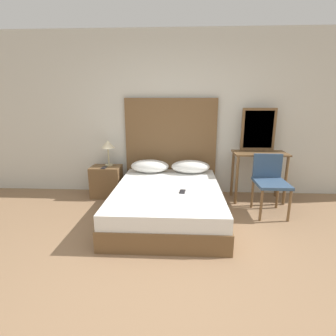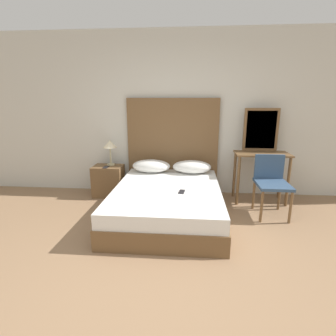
# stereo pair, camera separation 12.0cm
# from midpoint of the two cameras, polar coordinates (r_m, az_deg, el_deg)

# --- Properties ---
(ground_plane) EXTENTS (16.00, 16.00, 0.00)m
(ground_plane) POSITION_cam_midpoint_polar(r_m,az_deg,el_deg) (2.49, -2.52, -25.27)
(ground_plane) COLOR #8C6B4C
(wall_back) EXTENTS (10.00, 0.06, 2.70)m
(wall_back) POSITION_cam_midpoint_polar(r_m,az_deg,el_deg) (4.52, 0.46, 11.44)
(wall_back) COLOR silver
(wall_back) RESTS_ON ground_plane
(bed) EXTENTS (1.47, 1.98, 0.43)m
(bed) POSITION_cam_midpoint_polar(r_m,az_deg,el_deg) (3.70, -1.01, -7.41)
(bed) COLOR brown
(bed) RESTS_ON ground_plane
(headboard) EXTENTS (1.54, 0.05, 1.63)m
(headboard) POSITION_cam_midpoint_polar(r_m,az_deg,el_deg) (4.51, -0.16, 4.59)
(headboard) COLOR brown
(headboard) RESTS_ON ground_plane
(pillow_left) EXTENTS (0.63, 0.35, 0.21)m
(pillow_left) POSITION_cam_midpoint_polar(r_m,az_deg,el_deg) (4.35, -4.77, 0.41)
(pillow_left) COLOR white
(pillow_left) RESTS_ON bed
(pillow_right) EXTENTS (0.63, 0.35, 0.21)m
(pillow_right) POSITION_cam_midpoint_polar(r_m,az_deg,el_deg) (4.32, 4.13, 0.29)
(pillow_right) COLOR white
(pillow_right) RESTS_ON bed
(phone_on_bed) EXTENTS (0.09, 0.16, 0.01)m
(phone_on_bed) POSITION_cam_midpoint_polar(r_m,az_deg,el_deg) (3.45, 2.18, -5.15)
(phone_on_bed) COLOR #232328
(phone_on_bed) RESTS_ON bed
(nightstand) EXTENTS (0.49, 0.37, 0.52)m
(nightstand) POSITION_cam_midpoint_polar(r_m,az_deg,el_deg) (4.57, -13.95, -2.86)
(nightstand) COLOR brown
(nightstand) RESTS_ON ground_plane
(table_lamp) EXTENTS (0.22, 0.22, 0.43)m
(table_lamp) POSITION_cam_midpoint_polar(r_m,az_deg,el_deg) (4.49, -13.71, 4.76)
(table_lamp) COLOR tan
(table_lamp) RESTS_ON nightstand
(phone_on_nightstand) EXTENTS (0.08, 0.15, 0.01)m
(phone_on_nightstand) POSITION_cam_midpoint_polar(r_m,az_deg,el_deg) (4.42, -14.51, 0.08)
(phone_on_nightstand) COLOR black
(phone_on_nightstand) RESTS_ON nightstand
(vanity_desk) EXTENTS (0.83, 0.45, 0.80)m
(vanity_desk) POSITION_cam_midpoint_polar(r_m,az_deg,el_deg) (4.40, 18.48, 1.09)
(vanity_desk) COLOR brown
(vanity_desk) RESTS_ON ground_plane
(vanity_mirror) EXTENTS (0.54, 0.03, 0.68)m
(vanity_mirror) POSITION_cam_midpoint_polar(r_m,az_deg,el_deg) (4.51, 18.35, 7.98)
(vanity_mirror) COLOR brown
(vanity_mirror) RESTS_ON vanity_desk
(chair) EXTENTS (0.43, 0.52, 0.84)m
(chair) POSITION_cam_midpoint_polar(r_m,az_deg,el_deg) (4.00, 20.49, -2.33)
(chair) COLOR #334C6B
(chair) RESTS_ON ground_plane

